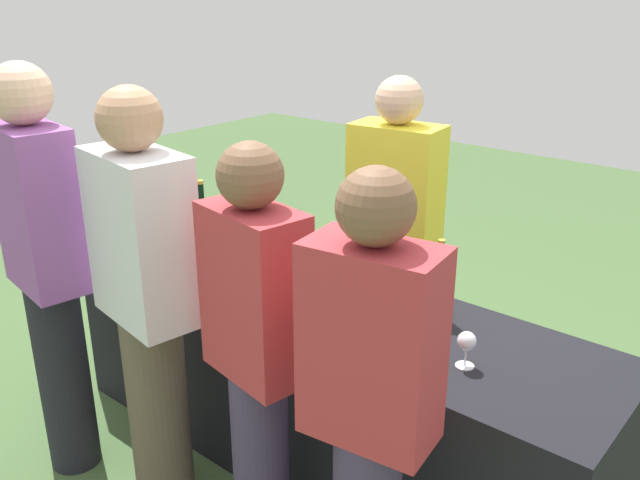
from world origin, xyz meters
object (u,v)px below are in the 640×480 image
(server_pouring, at_px, (394,235))
(wine_bottle_2, at_px, (232,223))
(wine_glass_1, at_px, (265,267))
(wine_glass_3, at_px, (335,293))
(wine_bottle_4, at_px, (298,252))
(guest_2, at_px, (257,351))
(guest_3, at_px, (369,410))
(wine_bottle_5, at_px, (384,285))
(wine_bottle_1, at_px, (203,223))
(wine_bottle_6, at_px, (438,290))
(guest_0, at_px, (46,263))
(guest_1, at_px, (148,298))
(wine_bottle_3, at_px, (242,231))
(wine_glass_5, at_px, (467,342))
(wine_bottle_0, at_px, (195,213))
(wine_glass_2, at_px, (319,286))
(wine_glass_4, at_px, (355,303))
(wine_glass_0, at_px, (203,251))

(server_pouring, bearing_deg, wine_bottle_2, 27.97)
(wine_glass_1, height_order, wine_glass_3, wine_glass_3)
(wine_bottle_4, bearing_deg, guest_2, -58.68)
(wine_glass_3, height_order, guest_3, guest_3)
(wine_bottle_5, xyz_separation_m, server_pouring, (-0.33, 0.55, -0.03))
(wine_bottle_1, xyz_separation_m, wine_bottle_2, (0.11, 0.09, 0.00))
(wine_bottle_1, distance_m, wine_bottle_6, 1.26)
(guest_0, distance_m, guest_3, 1.49)
(guest_1, bearing_deg, guest_3, 9.80)
(wine_glass_3, xyz_separation_m, server_pouring, (-0.21, 0.71, -0.02))
(wine_bottle_3, distance_m, wine_glass_5, 1.30)
(wine_bottle_0, relative_size, wine_glass_5, 2.41)
(wine_bottle_2, xyz_separation_m, wine_bottle_6, (1.15, -0.02, -0.00))
(guest_1, relative_size, guest_2, 1.08)
(wine_glass_3, distance_m, guest_0, 1.15)
(wine_bottle_0, xyz_separation_m, guest_3, (1.63, -0.74, -0.05))
(guest_1, xyz_separation_m, guest_3, (1.00, 0.02, -0.05))
(guest_1, bearing_deg, wine_glass_1, 87.43)
(wine_bottle_1, bearing_deg, wine_bottle_3, 10.60)
(wine_bottle_1, distance_m, wine_glass_2, 0.87)
(wine_bottle_0, height_order, wine_bottle_4, wine_bottle_0)
(guest_3, bearing_deg, guest_2, 167.63)
(wine_glass_4, relative_size, guest_2, 0.09)
(guest_0, bearing_deg, guest_1, 22.58)
(wine_glass_1, xyz_separation_m, guest_1, (-0.10, -0.51, 0.02))
(wine_bottle_6, bearing_deg, wine_bottle_2, 179.07)
(wine_bottle_5, distance_m, wine_glass_0, 0.88)
(wine_glass_4, height_order, guest_2, guest_2)
(wine_glass_4, bearing_deg, guest_2, -99.08)
(wine_bottle_1, xyz_separation_m, wine_glass_4, (1.05, -0.17, -0.03))
(wine_bottle_1, distance_m, wine_bottle_4, 0.58)
(wine_glass_5, bearing_deg, guest_0, -157.80)
(wine_bottle_0, relative_size, wine_bottle_3, 0.95)
(wine_bottle_1, relative_size, wine_glass_2, 2.52)
(wine_glass_0, bearing_deg, wine_glass_4, 0.62)
(wine_bottle_4, xyz_separation_m, guest_0, (-0.59, -0.83, 0.06))
(wine_bottle_5, height_order, guest_1, guest_1)
(wine_bottle_5, relative_size, wine_glass_2, 2.32)
(guest_3, bearing_deg, wine_glass_3, 128.66)
(guest_2, bearing_deg, server_pouring, 111.12)
(wine_bottle_2, bearing_deg, wine_glass_1, -28.61)
(wine_glass_2, distance_m, wine_glass_5, 0.65)
(guest_1, xyz_separation_m, guest_2, (0.51, 0.05, -0.06))
(guest_2, bearing_deg, guest_1, -164.52)
(wine_bottle_2, bearing_deg, guest_2, -39.29)
(wine_glass_2, bearing_deg, wine_bottle_2, 162.13)
(wine_bottle_4, relative_size, guest_3, 0.19)
(wine_bottle_1, xyz_separation_m, wine_glass_3, (0.95, -0.18, -0.02))
(wine_bottle_5, xyz_separation_m, guest_3, (0.40, -0.64, -0.05))
(wine_glass_2, bearing_deg, wine_glass_5, -1.92)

